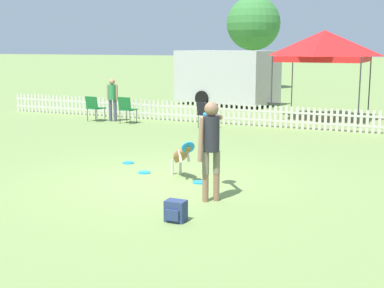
{
  "coord_description": "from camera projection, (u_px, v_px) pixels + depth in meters",
  "views": [
    {
      "loc": [
        4.7,
        -9.0,
        2.65
      ],
      "look_at": [
        0.66,
        -0.01,
        0.82
      ],
      "focal_mm": 50.0,
      "sensor_mm": 36.0,
      "label": 1
    }
  ],
  "objects": [
    {
      "name": "equipment_trailer",
      "position": [
        227.0,
        76.0,
        23.9
      ],
      "size": [
        5.25,
        3.14,
        2.41
      ],
      "rotation": [
        0.0,
        0.0,
        -0.23
      ],
      "color": "#B7B7B7",
      "rests_on": "ground_plane"
    },
    {
      "name": "handler_person",
      "position": [
        211.0,
        138.0,
        9.08
      ],
      "size": [
        0.64,
        1.12,
        1.72
      ],
      "rotation": [
        0.0,
        0.0,
        0.74
      ],
      "color": "#8C664C",
      "rests_on": "ground_plane"
    },
    {
      "name": "ground_plane",
      "position": [
        162.0,
        183.0,
        10.45
      ],
      "size": [
        240.0,
        240.0,
        0.0
      ],
      "primitive_type": "plane",
      "color": "olive"
    },
    {
      "name": "frisbee_near_dog",
      "position": [
        128.0,
        163.0,
        12.16
      ],
      "size": [
        0.26,
        0.26,
        0.02
      ],
      "color": "#1E8CD8",
      "rests_on": "ground_plane"
    },
    {
      "name": "folding_chair_center",
      "position": [
        206.0,
        113.0,
        17.19
      ],
      "size": [
        0.65,
        0.66,
        0.86
      ],
      "rotation": [
        0.0,
        0.0,
        2.79
      ],
      "color": "#333338",
      "rests_on": "ground_plane"
    },
    {
      "name": "tree_left_grove",
      "position": [
        253.0,
        24.0,
        32.52
      ],
      "size": [
        3.27,
        3.27,
        5.6
      ],
      "color": "brown",
      "rests_on": "ground_plane"
    },
    {
      "name": "frisbee_midfield",
      "position": [
        199.0,
        182.0,
        10.43
      ],
      "size": [
        0.26,
        0.26,
        0.02
      ],
      "color": "#1E8CD8",
      "rests_on": "ground_plane"
    },
    {
      "name": "folding_chair_blue_left",
      "position": [
        127.0,
        107.0,
        18.24
      ],
      "size": [
        0.51,
        0.53,
        0.92
      ],
      "rotation": [
        0.0,
        0.0,
        3.09
      ],
      "color": "#333338",
      "rests_on": "ground_plane"
    },
    {
      "name": "canopy_tent_secondary",
      "position": [
        324.0,
        46.0,
        18.86
      ],
      "size": [
        2.96,
        2.96,
        3.17
      ],
      "color": "#333338",
      "rests_on": "ground_plane"
    },
    {
      "name": "spectator_standing",
      "position": [
        112.0,
        96.0,
        18.73
      ],
      "size": [
        0.41,
        0.27,
        1.5
      ],
      "rotation": [
        0.0,
        0.0,
        3.27
      ],
      "color": "#474C5B",
      "rests_on": "ground_plane"
    },
    {
      "name": "picket_fence",
      "position": [
        273.0,
        116.0,
        17.47
      ],
      "size": [
        21.54,
        0.04,
        0.71
      ],
      "color": "beige",
      "rests_on": "ground_plane"
    },
    {
      "name": "folding_chair_green_right",
      "position": [
        94.0,
        106.0,
        18.78
      ],
      "size": [
        0.56,
        0.58,
        0.89
      ],
      "rotation": [
        0.0,
        0.0,
        3.03
      ],
      "color": "#333338",
      "rests_on": "ground_plane"
    },
    {
      "name": "frisbee_near_handler",
      "position": [
        144.0,
        172.0,
        11.23
      ],
      "size": [
        0.26,
        0.26,
        0.02
      ],
      "color": "#1E8CD8",
      "rests_on": "ground_plane"
    },
    {
      "name": "backpack_on_grass",
      "position": [
        176.0,
        211.0,
        8.12
      ],
      "size": [
        0.31,
        0.26,
        0.33
      ],
      "color": "navy",
      "rests_on": "ground_plane"
    },
    {
      "name": "leaping_dog",
      "position": [
        181.0,
        155.0,
        10.72
      ],
      "size": [
        0.9,
        0.96,
        0.84
      ],
      "rotation": [
        0.0,
        0.0,
        -2.4
      ],
      "color": "olive",
      "rests_on": "ground_plane"
    }
  ]
}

